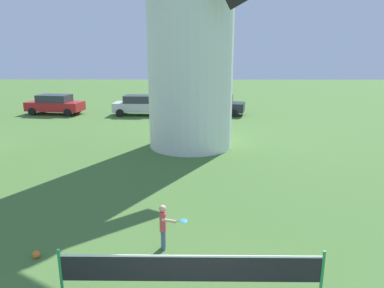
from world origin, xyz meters
TOP-DOWN VIEW (x-y plane):
  - windmill at (-0.37, 13.59)m, footprint 8.17×5.02m
  - tennis_net at (-0.18, 1.52)m, footprint 5.30×0.06m
  - player_far at (-0.88, 3.40)m, footprint 0.71×0.47m
  - stray_ball at (-3.97, 2.95)m, footprint 0.18×0.18m
  - parked_car_red at (-11.38, 23.38)m, footprint 4.63×2.41m
  - parked_car_silver at (-4.59, 23.05)m, footprint 3.97×2.04m
  - parked_car_black at (1.54, 23.31)m, footprint 4.62×2.60m

SIDE VIEW (x-z plane):
  - stray_ball at x=-3.97m, z-range 0.00..0.18m
  - player_far at x=-0.88m, z-range 0.08..1.28m
  - tennis_net at x=-0.18m, z-range 0.14..1.24m
  - parked_car_silver at x=-4.59m, z-range 0.03..1.59m
  - parked_car_black at x=1.54m, z-range 0.03..1.59m
  - parked_car_red at x=-11.38m, z-range 0.03..1.59m
  - windmill at x=-0.37m, z-range -0.21..14.52m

